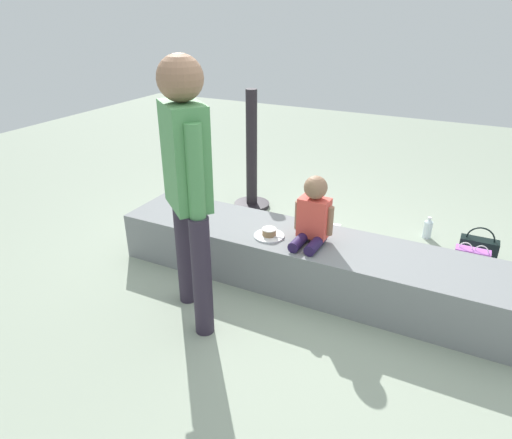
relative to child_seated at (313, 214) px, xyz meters
The scene contains 12 objects.
ground_plane 0.59m from the child_seated, 144.05° to the left, with size 12.00×12.00×0.00m, color #919D89.
concrete_ledge 0.40m from the child_seated, 144.05° to the left, with size 2.90×0.59×0.37m, color gray.
child_seated is the anchor object (origin of this frame).
adult_standing 0.96m from the child_seated, 130.15° to the right, with size 0.41×0.37×1.67m.
cake_plate 0.36m from the child_seated, 167.45° to the right, with size 0.22×0.22×0.07m.
gift_bag 1.24m from the child_seated, 26.58° to the left, with size 0.24×0.09×0.35m.
railing_post 1.53m from the child_seated, 133.33° to the left, with size 0.36×0.36×1.19m.
water_bottle_near_gift 1.01m from the child_seated, 39.85° to the left, with size 0.06×0.06×0.22m.
water_bottle_far_side 1.46m from the child_seated, 60.70° to the left, with size 0.08×0.08×0.20m.
party_cup_red 0.79m from the child_seated, 81.46° to the left, with size 0.09×0.09×0.09m, color red.
cake_box_white 0.92m from the child_seated, 103.70° to the left, with size 0.32×0.26×0.12m, color white.
handbag_black_leather 1.49m from the child_seated, 39.87° to the left, with size 0.28×0.11×0.32m.
Camera 1 is at (0.96, -2.73, 1.89)m, focal length 31.67 mm.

